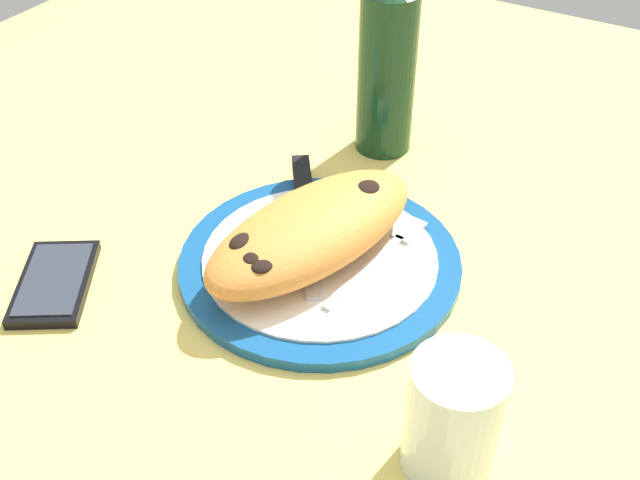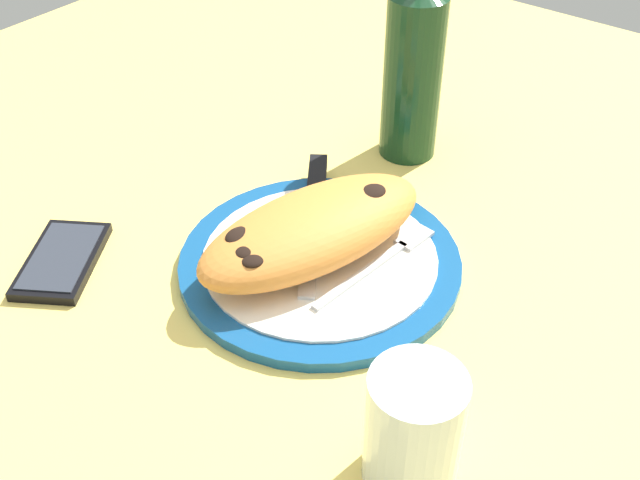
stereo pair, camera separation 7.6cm
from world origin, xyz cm
name	(u,v)px [view 1 (the left image)]	position (x,y,z in cm)	size (l,w,h in cm)	color
ground_plane	(320,278)	(0.00, 0.00, -1.50)	(150.00, 150.00, 3.00)	#EACC60
plate	(320,262)	(0.00, 0.00, 0.71)	(28.22, 28.22, 1.50)	navy
calzone	(314,229)	(0.25, 0.87, 4.41)	(27.42, 17.36, 5.76)	orange
fork	(383,254)	(3.16, -5.43, 1.70)	(17.11, 3.36, 0.40)	silver
knife	(305,200)	(6.70, 5.84, 1.98)	(19.93, 14.76, 1.20)	silver
smartphone	(55,282)	(-15.60, 20.82, 0.56)	(13.52, 11.96, 1.16)	black
water_glass	(452,424)	(-14.86, -20.07, 4.50)	(7.17, 7.17, 10.49)	silver
wine_bottle	(387,61)	(23.74, 4.98, 11.34)	(6.81, 6.81, 29.16)	#14381E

